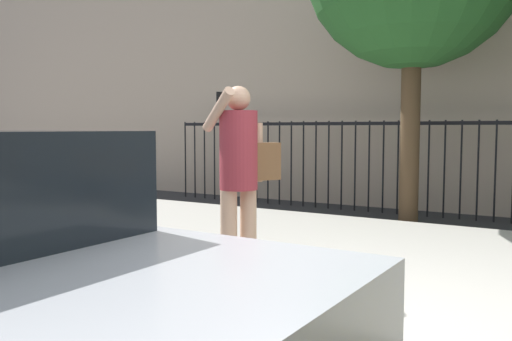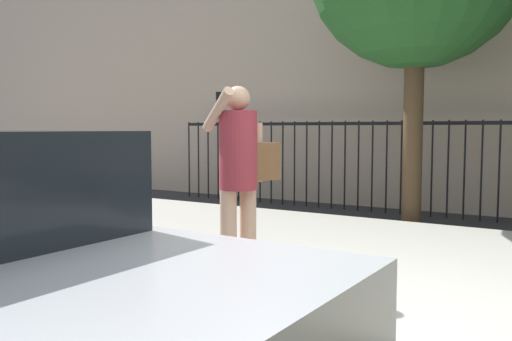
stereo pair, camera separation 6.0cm
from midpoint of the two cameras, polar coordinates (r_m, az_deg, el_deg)
sidewalk at (r=5.72m, az=17.79°, el=-9.82°), size 28.00×4.40×0.15m
iron_fence at (r=9.19m, az=23.62°, el=1.31°), size 12.03×0.04×1.60m
pedestrian_on_phone at (r=4.84m, az=-1.26°, el=0.50°), size 0.59×0.72×1.69m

